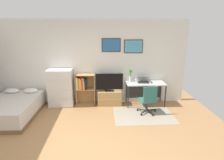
% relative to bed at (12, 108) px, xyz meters
% --- Properties ---
extents(ground_plane, '(7.20, 7.20, 0.00)m').
position_rel_bed_xyz_m(ground_plane, '(2.22, -1.42, -0.25)').
color(ground_plane, '#A87A4C').
extents(wall_back_with_posters, '(6.12, 0.09, 2.70)m').
position_rel_bed_xyz_m(wall_back_with_posters, '(2.23, 1.01, 1.11)').
color(wall_back_with_posters, silver).
rests_on(wall_back_with_posters, ground_plane).
extents(area_rug, '(1.70, 1.20, 0.01)m').
position_rel_bed_xyz_m(area_rug, '(3.73, -0.10, -0.24)').
color(area_rug, '#9E937F').
rests_on(area_rug, ground_plane).
extents(bed, '(1.36, 1.93, 0.61)m').
position_rel_bed_xyz_m(bed, '(0.00, 0.00, 0.00)').
color(bed, brown).
rests_on(bed, ground_plane).
extents(dresser, '(0.77, 0.46, 1.19)m').
position_rel_bed_xyz_m(dresser, '(1.23, 0.73, 0.34)').
color(dresser, silver).
rests_on(dresser, ground_plane).
extents(bookshelf, '(0.60, 0.30, 1.01)m').
position_rel_bed_xyz_m(bookshelf, '(1.95, 0.80, 0.35)').
color(bookshelf, tan).
rests_on(bookshelf, ground_plane).
extents(tv_stand, '(0.77, 0.41, 0.47)m').
position_rel_bed_xyz_m(tv_stand, '(2.77, 0.75, -0.01)').
color(tv_stand, tan).
rests_on(tv_stand, ground_plane).
extents(television, '(0.86, 0.16, 0.58)m').
position_rel_bed_xyz_m(television, '(2.77, 0.73, 0.51)').
color(television, black).
rests_on(television, tv_stand).
extents(desk, '(1.23, 0.55, 0.74)m').
position_rel_bed_xyz_m(desk, '(3.93, 0.75, 0.35)').
color(desk, silver).
rests_on(desk, ground_plane).
extents(office_chair, '(0.58, 0.58, 0.86)m').
position_rel_bed_xyz_m(office_chair, '(3.87, -0.01, 0.21)').
color(office_chair, '#232326').
rests_on(office_chair, ground_plane).
extents(laptop, '(0.39, 0.42, 0.16)m').
position_rel_bed_xyz_m(laptop, '(3.87, 0.78, 0.55)').
color(laptop, '#333338').
rests_on(laptop, desk).
extents(computer_mouse, '(0.06, 0.10, 0.03)m').
position_rel_bed_xyz_m(computer_mouse, '(4.11, 0.65, 0.51)').
color(computer_mouse, '#262628').
rests_on(computer_mouse, desk).
extents(bamboo_vase, '(0.09, 0.10, 0.42)m').
position_rel_bed_xyz_m(bamboo_vase, '(3.45, 0.83, 0.69)').
color(bamboo_vase, silver).
rests_on(bamboo_vase, desk).
extents(wine_glass, '(0.07, 0.07, 0.18)m').
position_rel_bed_xyz_m(wine_glass, '(3.61, 0.64, 0.63)').
color(wine_glass, silver).
rests_on(wine_glass, desk).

